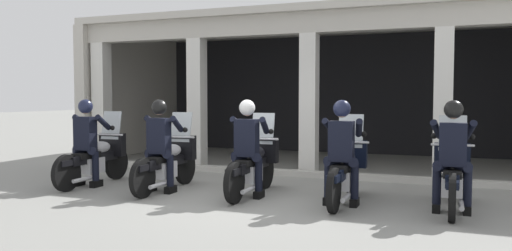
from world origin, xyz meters
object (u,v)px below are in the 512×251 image
(motorcycle_right, at_px, (345,170))
(police_officer_right, at_px, (342,143))
(motorcycle_far_left, at_px, (97,157))
(police_officer_far_right, at_px, (453,147))
(police_officer_center, at_px, (247,140))
(motorcycle_left, at_px, (169,161))
(police_officer_left, at_px, (160,138))
(motorcycle_center, at_px, (254,164))
(motorcycle_far_right, at_px, (452,175))
(police_officer_far_left, at_px, (87,135))

(motorcycle_right, height_order, police_officer_right, police_officer_right)
(motorcycle_far_left, xyz_separation_m, police_officer_far_right, (6.18, -0.17, 0.44))
(police_officer_center, bearing_deg, police_officer_far_right, 0.53)
(motorcycle_right, bearing_deg, motorcycle_far_left, -172.30)
(motorcycle_right, bearing_deg, police_officer_right, -83.30)
(motorcycle_left, distance_m, police_officer_center, 1.61)
(police_officer_left, relative_size, police_officer_right, 1.00)
(motorcycle_left, height_order, motorcycle_right, same)
(motorcycle_right, bearing_deg, police_officer_far_right, -1.55)
(motorcycle_center, height_order, motorcycle_right, same)
(police_officer_left, relative_size, motorcycle_far_right, 0.78)
(police_officer_far_left, relative_size, police_officer_center, 1.00)
(motorcycle_left, distance_m, police_officer_left, 0.52)
(police_officer_left, bearing_deg, motorcycle_right, 3.70)
(police_officer_left, distance_m, motorcycle_right, 3.14)
(police_officer_left, distance_m, police_officer_center, 1.55)
(motorcycle_far_left, height_order, police_officer_far_right, police_officer_far_right)
(motorcycle_left, height_order, police_officer_center, police_officer_center)
(motorcycle_center, distance_m, police_officer_right, 1.64)
(police_officer_far_left, relative_size, police_officer_far_right, 1.00)
(motorcycle_left, xyz_separation_m, police_officer_right, (3.09, -0.21, 0.44))
(police_officer_left, bearing_deg, motorcycle_center, 12.43)
(motorcycle_far_left, xyz_separation_m, motorcycle_far_right, (6.18, 0.11, 0.00))
(police_officer_right, bearing_deg, motorcycle_center, 174.18)
(motorcycle_far_right, bearing_deg, motorcycle_far_left, -176.32)
(motorcycle_center, xyz_separation_m, police_officer_far_right, (3.09, -0.30, 0.44))
(police_officer_right, bearing_deg, police_officer_far_left, -172.30)
(police_officer_center, distance_m, motorcycle_right, 1.62)
(police_officer_right, distance_m, police_officer_far_right, 1.55)
(police_officer_far_left, height_order, police_officer_far_right, same)
(motorcycle_center, distance_m, motorcycle_far_right, 3.09)
(police_officer_far_left, xyz_separation_m, police_officer_left, (1.55, -0.01, 0.00))
(police_officer_left, bearing_deg, police_officer_far_left, 176.64)
(police_officer_far_left, bearing_deg, police_officer_right, 6.86)
(motorcycle_left, bearing_deg, motorcycle_far_left, 176.64)
(police_officer_center, bearing_deg, motorcycle_right, 8.76)
(police_officer_left, height_order, police_officer_right, same)
(motorcycle_far_left, height_order, police_officer_center, police_officer_center)
(police_officer_center, height_order, motorcycle_right, police_officer_center)
(police_officer_center, relative_size, motorcycle_far_right, 0.78)
(motorcycle_right, bearing_deg, motorcycle_left, -171.69)
(motorcycle_left, distance_m, motorcycle_far_right, 4.64)
(motorcycle_far_left, relative_size, motorcycle_left, 1.00)
(police_officer_center, bearing_deg, motorcycle_far_left, 177.89)
(motorcycle_far_left, xyz_separation_m, motorcycle_left, (1.55, -0.01, 0.00))
(police_officer_left, relative_size, police_officer_far_right, 1.00)
(police_officer_right, xyz_separation_m, motorcycle_far_right, (1.55, 0.34, -0.44))
(motorcycle_far_right, distance_m, police_officer_far_right, 0.52)
(police_officer_left, bearing_deg, police_officer_right, -1.52)
(police_officer_center, height_order, police_officer_far_right, same)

